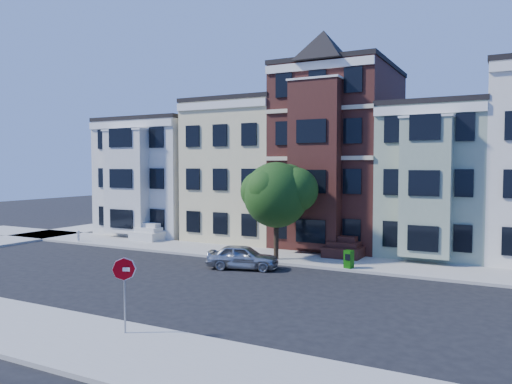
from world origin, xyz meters
The scene contains 12 objects.
ground centered at (0.00, 0.00, 0.00)m, with size 120.00×120.00×0.00m, color black.
far_sidewalk centered at (0.00, 8.00, 0.07)m, with size 60.00×4.00×0.15m, color #9E9B93.
near_sidewalk centered at (0.00, -8.00, 0.07)m, with size 60.00×4.00×0.15m, color #9E9B93.
house_white centered at (-15.00, 14.50, 4.50)m, with size 8.00×9.00×9.00m, color silver.
house_yellow centered at (-7.00, 14.50, 5.00)m, with size 7.00×9.00×10.00m, color beige.
house_brown centered at (0.00, 14.50, 6.00)m, with size 7.00×9.00×12.00m, color #3A1813.
house_green centered at (6.50, 14.50, 4.50)m, with size 6.00×9.00×9.00m, color gray.
street_tree centered at (-1.28, 6.82, 3.61)m, with size 5.95×5.95×6.92m, color #204C13, non-canonical shape.
parked_car centered at (-1.99, 4.14, 0.66)m, with size 1.55×3.86×1.31m, color #9FA2A8.
newspaper_box centered at (3.20, 6.30, 0.62)m, with size 0.42×0.38×0.94m, color #10560A.
fire_hydrant centered at (-16.76, 6.46, 0.45)m, with size 0.21×0.21×0.61m, color silver.
stop_sign centered at (-0.13, -6.96, 1.53)m, with size 0.76×0.11×2.77m, color #A10008, non-canonical shape.
Camera 1 is at (10.95, -18.99, 5.53)m, focal length 35.00 mm.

